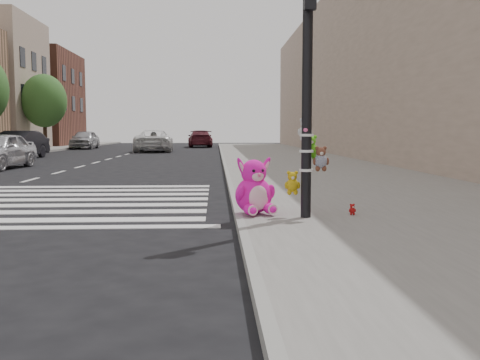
{
  "coord_description": "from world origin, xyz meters",
  "views": [
    {
      "loc": [
        1.18,
        -6.53,
        1.51
      ],
      "look_at": [
        1.55,
        1.68,
        0.75
      ],
      "focal_mm": 40.0,
      "sensor_mm": 36.0,
      "label": 1
    }
  ],
  "objects_px": {
    "signal_pole": "(307,112)",
    "red_teddy": "(352,209)",
    "car_dark_far": "(17,145)",
    "car_white_near": "(154,141)",
    "pink_bunny": "(254,190)"
  },
  "relations": [
    {
      "from": "pink_bunny",
      "to": "car_white_near",
      "type": "height_order",
      "value": "car_white_near"
    },
    {
      "from": "signal_pole",
      "to": "red_teddy",
      "type": "bearing_deg",
      "value": 13.36
    },
    {
      "from": "red_teddy",
      "to": "car_white_near",
      "type": "distance_m",
      "value": 30.89
    },
    {
      "from": "pink_bunny",
      "to": "red_teddy",
      "type": "height_order",
      "value": "pink_bunny"
    },
    {
      "from": "signal_pole",
      "to": "car_dark_far",
      "type": "xyz_separation_m",
      "value": [
        -12.09,
        20.91,
        -1.04
      ]
    },
    {
      "from": "car_dark_far",
      "to": "pink_bunny",
      "type": "bearing_deg",
      "value": -54.18
    },
    {
      "from": "pink_bunny",
      "to": "car_white_near",
      "type": "distance_m",
      "value": 30.42
    },
    {
      "from": "car_dark_far",
      "to": "car_white_near",
      "type": "height_order",
      "value": "car_white_near"
    },
    {
      "from": "signal_pole",
      "to": "red_teddy",
      "type": "height_order",
      "value": "signal_pole"
    },
    {
      "from": "car_dark_far",
      "to": "red_teddy",
      "type": "bearing_deg",
      "value": -51.09
    },
    {
      "from": "red_teddy",
      "to": "car_dark_far",
      "type": "distance_m",
      "value": 24.4
    },
    {
      "from": "signal_pole",
      "to": "car_dark_far",
      "type": "distance_m",
      "value": 24.17
    },
    {
      "from": "pink_bunny",
      "to": "car_white_near",
      "type": "bearing_deg",
      "value": 80.78
    },
    {
      "from": "signal_pole",
      "to": "red_teddy",
      "type": "relative_size",
      "value": 21.66
    },
    {
      "from": "red_teddy",
      "to": "pink_bunny",
      "type": "bearing_deg",
      "value": 164.46
    }
  ]
}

